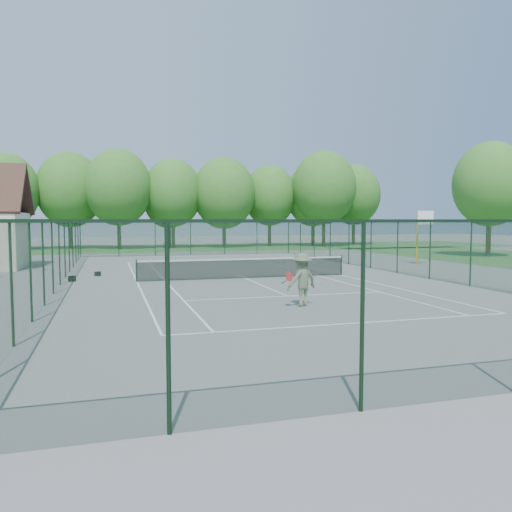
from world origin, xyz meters
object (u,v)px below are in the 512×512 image
object	(u,v)px
tennis_net	(245,267)
tennis_player	(302,280)
basketball_goal	(422,227)

from	to	relation	value
tennis_net	tennis_player	xyz separation A→B (m)	(-0.31, -8.71, 0.36)
tennis_net	basketball_goal	world-z (taller)	basketball_goal
tennis_net	tennis_player	distance (m)	8.72
tennis_net	basketball_goal	distance (m)	14.42
tennis_net	basketball_goal	size ratio (longest dim) A/B	3.04
basketball_goal	tennis_player	xyz separation A→B (m)	(-13.91, -13.07, -1.63)
tennis_net	tennis_player	bearing A→B (deg)	-92.01
basketball_goal	tennis_player	bearing A→B (deg)	-136.79
tennis_net	basketball_goal	xyz separation A→B (m)	(13.61, 4.36, 1.99)
tennis_player	basketball_goal	bearing A→B (deg)	43.21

